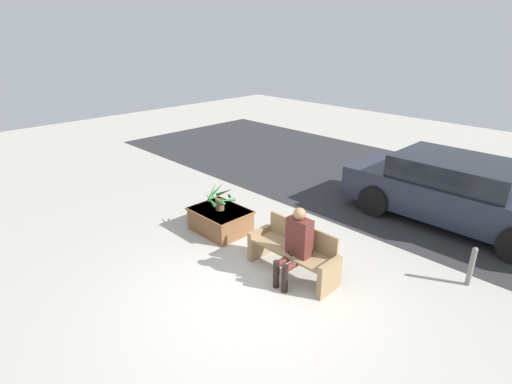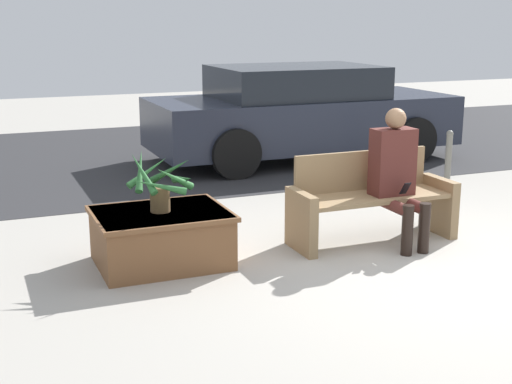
{
  "view_description": "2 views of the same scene",
  "coord_description": "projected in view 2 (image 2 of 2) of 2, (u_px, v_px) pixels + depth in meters",
  "views": [
    {
      "loc": [
        3.62,
        -3.5,
        3.79
      ],
      "look_at": [
        -1.41,
        1.44,
        0.95
      ],
      "focal_mm": 28.0,
      "sensor_mm": 36.0,
      "label": 1
    },
    {
      "loc": [
        -3.55,
        -4.67,
        2.1
      ],
      "look_at": [
        -1.19,
        1.09,
        0.56
      ],
      "focal_mm": 50.0,
      "sensor_mm": 36.0,
      "label": 2
    }
  ],
  "objects": [
    {
      "name": "bollard_post",
      "position": [
        448.0,
        156.0,
        9.15
      ],
      "size": [
        0.09,
        0.09,
        0.69
      ],
      "color": "slate",
      "rests_on": "ground_plane"
    },
    {
      "name": "person_seated",
      "position": [
        397.0,
        171.0,
        6.62
      ],
      "size": [
        0.4,
        0.59,
        1.28
      ],
      "color": "#51231E",
      "rests_on": "ground_plane"
    },
    {
      "name": "road_surface",
      "position": [
        208.0,
        151.0,
        11.42
      ],
      "size": [
        20.0,
        6.0,
        0.01
      ],
      "primitive_type": "cube",
      "color": "#2D2D30",
      "rests_on": "ground_plane"
    },
    {
      "name": "ground_plane",
      "position": [
        436.0,
        272.0,
        6.0
      ],
      "size": [
        30.0,
        30.0,
        0.0
      ],
      "primitive_type": "plane",
      "color": "#ADA89E"
    },
    {
      "name": "planter_box",
      "position": [
        161.0,
        236.0,
        6.15
      ],
      "size": [
        1.14,
        0.9,
        0.47
      ],
      "color": "brown",
      "rests_on": "ground_plane"
    },
    {
      "name": "parked_car",
      "position": [
        300.0,
        113.0,
        10.6
      ],
      "size": [
        4.5,
        1.98,
        1.39
      ],
      "color": "#232838",
      "rests_on": "ground_plane"
    },
    {
      "name": "potted_plant",
      "position": [
        160.0,
        183.0,
        6.04
      ],
      "size": [
        0.56,
        0.59,
        0.53
      ],
      "color": "brown",
      "rests_on": "planter_box"
    },
    {
      "name": "bench",
      "position": [
        370.0,
        200.0,
        6.78
      ],
      "size": [
        1.6,
        0.52,
        0.84
      ],
      "color": "#8C704C",
      "rests_on": "ground_plane"
    }
  ]
}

